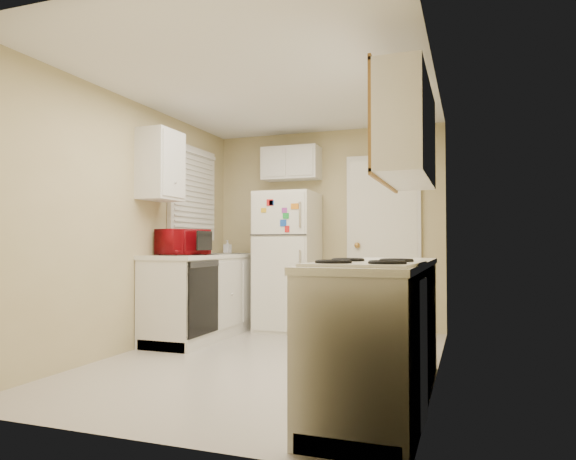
% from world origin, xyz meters
% --- Properties ---
extents(floor, '(3.80, 3.80, 0.00)m').
position_xyz_m(floor, '(0.00, 0.00, 0.00)').
color(floor, beige).
rests_on(floor, ground).
extents(ceiling, '(3.80, 3.80, 0.00)m').
position_xyz_m(ceiling, '(0.00, 0.00, 2.40)').
color(ceiling, white).
rests_on(ceiling, floor).
extents(wall_left, '(3.80, 3.80, 0.00)m').
position_xyz_m(wall_left, '(-1.40, 0.00, 1.20)').
color(wall_left, tan).
rests_on(wall_left, floor).
extents(wall_right, '(3.80, 3.80, 0.00)m').
position_xyz_m(wall_right, '(1.40, 0.00, 1.20)').
color(wall_right, tan).
rests_on(wall_right, floor).
extents(wall_back, '(2.80, 2.80, 0.00)m').
position_xyz_m(wall_back, '(0.00, 1.90, 1.20)').
color(wall_back, tan).
rests_on(wall_back, floor).
extents(wall_front, '(2.80, 2.80, 0.00)m').
position_xyz_m(wall_front, '(0.00, -1.90, 1.20)').
color(wall_front, tan).
rests_on(wall_front, floor).
extents(left_counter, '(0.60, 1.80, 0.90)m').
position_xyz_m(left_counter, '(-1.10, 0.90, 0.45)').
color(left_counter, silver).
rests_on(left_counter, floor).
extents(dishwasher, '(0.03, 0.58, 0.72)m').
position_xyz_m(dishwasher, '(-0.81, 0.30, 0.49)').
color(dishwasher, black).
rests_on(dishwasher, floor).
extents(sink, '(0.54, 0.74, 0.16)m').
position_xyz_m(sink, '(-1.10, 1.05, 0.86)').
color(sink, gray).
rests_on(sink, left_counter).
extents(microwave, '(0.54, 0.41, 0.32)m').
position_xyz_m(microwave, '(-1.14, 0.46, 1.05)').
color(microwave, maroon).
rests_on(microwave, left_counter).
extents(soap_bottle, '(0.08, 0.08, 0.16)m').
position_xyz_m(soap_bottle, '(-1.15, 1.52, 1.00)').
color(soap_bottle, silver).
rests_on(soap_bottle, left_counter).
extents(window_blinds, '(0.10, 0.98, 1.08)m').
position_xyz_m(window_blinds, '(-1.36, 1.05, 1.60)').
color(window_blinds, silver).
rests_on(window_blinds, wall_left).
extents(upper_cabinet_left, '(0.30, 0.45, 0.70)m').
position_xyz_m(upper_cabinet_left, '(-1.25, 0.22, 1.80)').
color(upper_cabinet_left, silver).
rests_on(upper_cabinet_left, wall_left).
extents(refrigerator, '(0.67, 0.65, 1.62)m').
position_xyz_m(refrigerator, '(-0.37, 1.55, 0.81)').
color(refrigerator, white).
rests_on(refrigerator, floor).
extents(cabinet_over_fridge, '(0.70, 0.30, 0.40)m').
position_xyz_m(cabinet_over_fridge, '(-0.40, 1.75, 2.00)').
color(cabinet_over_fridge, silver).
rests_on(cabinet_over_fridge, wall_back).
extents(interior_door, '(0.86, 0.06, 2.08)m').
position_xyz_m(interior_door, '(0.70, 1.86, 1.02)').
color(interior_door, white).
rests_on(interior_door, floor).
extents(right_counter, '(0.60, 2.00, 0.90)m').
position_xyz_m(right_counter, '(1.10, -0.80, 0.45)').
color(right_counter, silver).
rests_on(right_counter, floor).
extents(stove, '(0.59, 0.71, 0.83)m').
position_xyz_m(stove, '(1.12, -1.38, 0.41)').
color(stove, white).
rests_on(stove, floor).
extents(upper_cabinet_right, '(0.30, 1.20, 0.70)m').
position_xyz_m(upper_cabinet_right, '(1.25, -0.50, 1.80)').
color(upper_cabinet_right, silver).
rests_on(upper_cabinet_right, wall_right).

